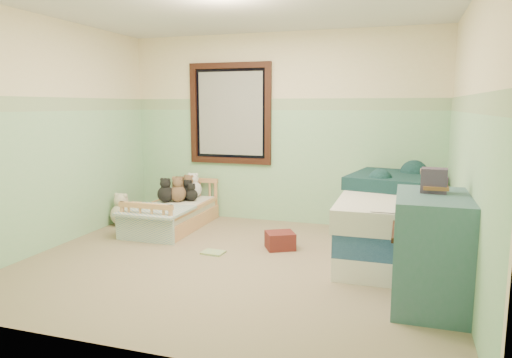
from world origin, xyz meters
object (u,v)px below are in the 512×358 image
(toddler_bed_frame, at_px, (174,220))
(plush_floor_tan, at_px, (137,220))
(dresser, at_px, (431,250))
(plush_floor_cream, at_px, (122,214))
(red_pillow, at_px, (280,240))
(floor_book, at_px, (213,253))
(twin_bed_frame, at_px, (397,242))

(toddler_bed_frame, distance_m, plush_floor_tan, 0.45)
(dresser, bearing_deg, toddler_bed_frame, 153.72)
(plush_floor_cream, height_order, red_pillow, plush_floor_cream)
(floor_book, bearing_deg, toddler_bed_frame, 140.68)
(floor_book, bearing_deg, dresser, -13.19)
(dresser, bearing_deg, red_pillow, 145.39)
(dresser, distance_m, red_pillow, 1.84)
(dresser, relative_size, red_pillow, 2.94)
(toddler_bed_frame, bearing_deg, twin_bed_frame, -4.05)
(plush_floor_cream, relative_size, dresser, 0.33)
(plush_floor_tan, distance_m, dresser, 3.68)
(plush_floor_cream, bearing_deg, toddler_bed_frame, 9.69)
(toddler_bed_frame, bearing_deg, floor_book, -43.06)
(plush_floor_cream, bearing_deg, twin_bed_frame, -1.28)
(toddler_bed_frame, xyz_separation_m, twin_bed_frame, (2.77, -0.20, 0.02))
(red_pillow, height_order, floor_book, red_pillow)
(twin_bed_frame, xyz_separation_m, dresser, (0.26, -1.30, 0.33))
(plush_floor_cream, height_order, twin_bed_frame, plush_floor_cream)
(red_pillow, bearing_deg, toddler_bed_frame, 163.02)
(floor_book, bearing_deg, red_pillow, 34.59)
(plush_floor_tan, height_order, twin_bed_frame, plush_floor_tan)
(twin_bed_frame, bearing_deg, plush_floor_cream, 178.72)
(plush_floor_tan, bearing_deg, red_pillow, -7.50)
(toddler_bed_frame, distance_m, floor_book, 1.25)
(plush_floor_tan, bearing_deg, plush_floor_cream, 161.80)
(plush_floor_tan, distance_m, twin_bed_frame, 3.17)
(plush_floor_cream, xyz_separation_m, red_pillow, (2.25, -0.35, -0.05))
(toddler_bed_frame, distance_m, dresser, 3.41)
(plush_floor_cream, bearing_deg, plush_floor_tan, -18.20)
(twin_bed_frame, height_order, dresser, dresser)
(plush_floor_tan, bearing_deg, dresser, -20.48)
(plush_floor_tan, bearing_deg, toddler_bed_frame, 28.51)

